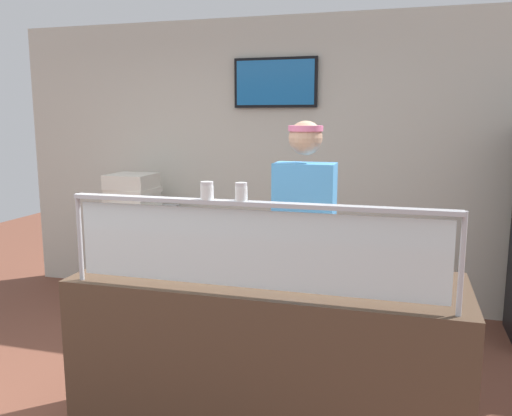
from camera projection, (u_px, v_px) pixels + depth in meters
name	position (u px, v px, depth m)	size (l,w,h in m)	color
ground_plane	(291.00, 386.00, 3.52)	(12.00, 12.00, 0.00)	brown
shop_rear_unit	(331.00, 163.00, 4.88)	(6.43, 0.13, 2.70)	beige
serving_counter	(268.00, 361.00, 2.84)	(2.03, 0.74, 0.95)	#4C3828
sneeze_guard	(251.00, 237.00, 2.42)	(1.85, 0.06, 0.45)	#B2B5BC
pizza_tray	(304.00, 275.00, 2.74)	(0.42, 0.42, 0.04)	#9EA0A8
pizza_server	(298.00, 271.00, 2.72)	(0.07, 0.28, 0.01)	#ADAFB7
parmesan_shaker	(207.00, 192.00, 2.44)	(0.06, 0.06, 0.08)	white
pepper_flake_shaker	(241.00, 193.00, 2.40)	(0.06, 0.06, 0.09)	white
worker_figure	(304.00, 241.00, 3.33)	(0.41, 0.50, 1.76)	#23232D
prep_shelf	(135.00, 255.00, 5.06)	(0.70, 0.55, 0.94)	#B7BABF
pizza_box_stack	(132.00, 191.00, 4.96)	(0.43, 0.42, 0.31)	silver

